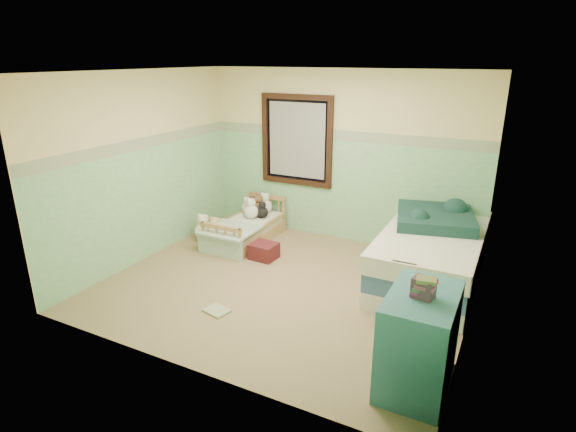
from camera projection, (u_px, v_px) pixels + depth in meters
The scene contains 30 objects.
floor at pixel (284, 286), 5.68m from camera, with size 4.20×3.60×0.02m, color #927A54.
ceiling at pixel (283, 71), 4.85m from camera, with size 4.20×3.60×0.02m, color silver.
wall_back at pixel (341, 157), 6.78m from camera, with size 4.20×0.04×2.50m, color beige.
wall_front at pixel (181, 240), 3.75m from camera, with size 4.20×0.04×2.50m, color beige.
wall_left at pixel (144, 168), 6.17m from camera, with size 0.04×3.60×2.50m, color beige.
wall_right at pixel (482, 214), 4.36m from camera, with size 0.04×3.60×2.50m, color beige.
wainscot_mint at pixel (339, 191), 6.93m from camera, with size 4.20×0.01×1.50m, color #76B17B.
border_strip at pixel (341, 135), 6.66m from camera, with size 4.20×0.01×0.15m, color #4D6D55.
window_frame at pixel (296, 140), 6.98m from camera, with size 1.16×0.06×1.36m, color black.
window_blinds at pixel (297, 140), 6.99m from camera, with size 0.92×0.01×1.12m, color #B1B1AD.
toddler_bed_frame at pixel (246, 235), 7.04m from camera, with size 0.67×1.35×0.17m, color #A2673D.
toddler_mattress at pixel (246, 226), 6.99m from camera, with size 0.62×1.29×0.12m, color silver.
patchwork_quilt at pixel (230, 230), 6.62m from camera, with size 0.73×0.67×0.03m, color #61A0C9.
plush_bed_brown at pixel (254, 205), 7.42m from camera, with size 0.22×0.22×0.22m, color brown.
plush_bed_white at pixel (265, 206), 7.34m from camera, with size 0.22×0.22×0.22m, color white.
plush_bed_tan at pixel (250, 210), 7.22m from camera, with size 0.18×0.18×0.18m, color tan.
plush_bed_dark at pixel (262, 212), 7.13m from camera, with size 0.18×0.18×0.18m, color black.
plush_floor_cream at pixel (204, 231), 7.04m from camera, with size 0.28×0.28×0.28m, color white.
plush_floor_tan at pixel (216, 233), 6.97m from camera, with size 0.26×0.26×0.26m, color tan.
twin_bed_frame at pixel (430, 272), 5.77m from camera, with size 1.08×2.16×0.22m, color silver.
twin_boxspring at pixel (431, 256), 5.70m from camera, with size 1.08×2.16×0.22m, color #314586.
twin_mattress at pixel (433, 240), 5.62m from camera, with size 1.12×2.21×0.22m, color white.
teal_blanket at pixel (435, 218), 5.84m from camera, with size 0.92×0.97×0.14m, color #163631.
dresser at pixel (419, 340), 3.84m from camera, with size 0.53×0.85×0.85m, color teal.
book_stack at pixel (424, 288), 3.63m from camera, with size 0.17×0.13×0.17m, color brown.
red_pillow at pixel (264, 251), 6.40m from camera, with size 0.35×0.30×0.22m, color maroon.
floor_book at pixel (217, 311), 5.09m from camera, with size 0.27×0.21×0.02m, color gold.
extra_plush_0 at pixel (251, 212), 7.10m from camera, with size 0.22×0.22×0.22m, color white.
extra_plush_1 at pixel (258, 208), 7.28m from camera, with size 0.22×0.22×0.22m, color brown.
extra_plush_2 at pixel (247, 208), 7.34m from camera, with size 0.18×0.18×0.18m, color white.
Camera 1 is at (2.35, -4.51, 2.66)m, focal length 28.98 mm.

